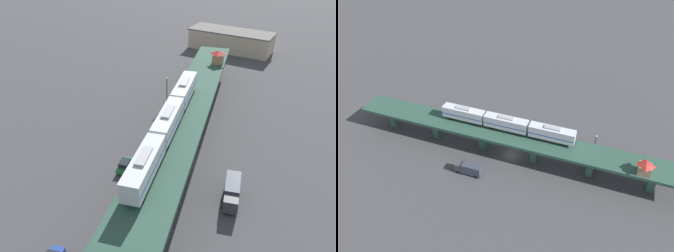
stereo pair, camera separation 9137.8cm
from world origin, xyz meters
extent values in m
plane|color=#38383A|center=(0.00, 0.00, 0.00)|extent=(400.00, 400.00, 0.00)
cube|color=#244135|center=(0.00, 0.00, 6.66)|extent=(22.12, 92.22, 0.80)
cube|color=#2D5142|center=(5.78, -38.06, 3.13)|extent=(2.05, 2.05, 6.26)
cube|color=#2D5142|center=(3.53, -23.23, 3.13)|extent=(2.05, 2.05, 6.26)
cube|color=#2D5142|center=(1.28, -8.40, 3.13)|extent=(2.05, 2.05, 6.26)
cube|color=#2D5142|center=(-0.98, 6.43, 3.13)|extent=(2.05, 2.05, 6.26)
cube|color=#2D5142|center=(-3.23, 21.26, 3.13)|extent=(2.05, 2.05, 6.26)
cube|color=#2D5142|center=(-5.48, 36.09, 3.13)|extent=(2.05, 2.05, 6.26)
cube|color=#ADB2BA|center=(0.82, -14.70, 9.60)|extent=(4.57, 12.28, 3.10)
cube|color=navy|center=(0.82, -14.70, 9.30)|extent=(4.57, 12.05, 0.24)
cube|color=gray|center=(0.82, -14.70, 11.33)|extent=(2.02, 4.36, 0.36)
cylinder|color=black|center=(0.27, -19.03, 7.48)|extent=(0.34, 0.86, 0.84)
cylinder|color=black|center=(2.62, -18.67, 7.48)|extent=(0.34, 0.86, 0.84)
cylinder|color=black|center=(-0.99, -10.72, 7.48)|extent=(0.34, 0.86, 0.84)
cylinder|color=black|center=(1.36, -10.36, 7.48)|extent=(0.34, 0.86, 0.84)
cube|color=#ADB2BA|center=(-1.08, -2.24, 9.60)|extent=(4.57, 12.28, 3.10)
cube|color=navy|center=(-1.08, -2.24, 9.30)|extent=(4.57, 12.05, 0.24)
cube|color=gray|center=(-1.08, -2.24, 11.33)|extent=(2.02, 4.36, 0.36)
cylinder|color=black|center=(-1.62, -6.57, 7.48)|extent=(0.34, 0.86, 0.84)
cylinder|color=black|center=(0.73, -6.21, 7.48)|extent=(0.34, 0.86, 0.84)
cylinder|color=black|center=(-2.88, 1.74, 7.48)|extent=(0.34, 0.86, 0.84)
cylinder|color=black|center=(-0.53, 2.09, 7.48)|extent=(0.34, 0.86, 0.84)
cube|color=#ADB2BA|center=(-2.97, 10.22, 9.60)|extent=(4.57, 12.28, 3.10)
cube|color=navy|center=(-2.97, 10.22, 9.30)|extent=(4.57, 12.05, 0.24)
cube|color=gray|center=(-2.97, 10.22, 11.33)|extent=(2.02, 4.36, 0.36)
cylinder|color=black|center=(-3.51, 5.89, 7.48)|extent=(0.34, 0.86, 0.84)
cylinder|color=black|center=(-1.16, 6.25, 7.48)|extent=(0.34, 0.86, 0.84)
cylinder|color=black|center=(-4.78, 14.19, 7.48)|extent=(0.34, 0.86, 0.84)
cylinder|color=black|center=(-2.42, 14.55, 7.48)|extent=(0.34, 0.86, 0.84)
cube|color=#8C7251|center=(-2.66, 33.50, 8.31)|extent=(3.19, 3.19, 2.50)
pyramid|color=maroon|center=(-2.66, 33.50, 10.01)|extent=(3.67, 3.67, 0.90)
cube|color=silver|center=(-7.76, 21.12, 0.73)|extent=(1.92, 4.45, 0.80)
cube|color=#1E2328|center=(-7.77, 20.97, 1.51)|extent=(1.70, 2.24, 0.76)
cylinder|color=black|center=(-8.66, 19.72, 0.33)|extent=(0.26, 0.67, 0.66)
cylinder|color=black|center=(-6.95, 19.67, 0.33)|extent=(0.26, 0.67, 0.66)
cylinder|color=black|center=(-8.58, 22.58, 0.33)|extent=(0.26, 0.67, 0.66)
cylinder|color=black|center=(-6.87, 22.53, 0.33)|extent=(0.26, 0.67, 0.66)
cube|color=#233D93|center=(-6.55, -27.24, 0.73)|extent=(2.66, 4.68, 0.80)
cube|color=#1E2328|center=(-6.52, -27.39, 1.51)|extent=(2.06, 2.49, 0.76)
cylinder|color=black|center=(-7.09, -28.82, 0.33)|extent=(0.37, 0.70, 0.66)
cylinder|color=black|center=(-5.42, -28.47, 0.33)|extent=(0.37, 0.70, 0.66)
cylinder|color=black|center=(-7.68, -26.02, 0.33)|extent=(0.37, 0.70, 0.66)
cylinder|color=black|center=(-6.00, -25.67, 0.33)|extent=(0.37, 0.70, 0.66)
cube|color=#1E6638|center=(-7.72, -6.25, 0.73)|extent=(2.38, 4.60, 0.80)
cube|color=#1E2328|center=(-7.70, -6.40, 1.51)|extent=(1.92, 2.40, 0.76)
cylinder|color=black|center=(-8.38, -7.78, 0.33)|extent=(0.33, 0.69, 0.66)
cylinder|color=black|center=(-6.68, -7.55, 0.33)|extent=(0.33, 0.69, 0.66)
cylinder|color=black|center=(-8.77, -4.95, 0.33)|extent=(0.33, 0.69, 0.66)
cylinder|color=black|center=(-7.07, -4.72, 0.33)|extent=(0.33, 0.69, 0.66)
cube|color=#333338|center=(12.18, -8.83, 1.65)|extent=(2.51, 2.35, 2.30)
cube|color=#2D333D|center=(11.56, -5.29, 1.85)|extent=(3.17, 5.52, 2.70)
cylinder|color=black|center=(11.21, -9.00, 0.50)|extent=(0.52, 1.05, 1.00)
cylinder|color=black|center=(13.16, -8.66, 0.50)|extent=(0.52, 1.05, 1.00)
cylinder|color=black|center=(10.27, -3.93, 0.50)|extent=(0.52, 1.05, 1.00)
cylinder|color=black|center=(12.31, -3.57, 0.50)|extent=(0.52, 1.05, 1.00)
cylinder|color=black|center=(-11.09, 19.91, 3.25)|extent=(0.20, 0.20, 6.50)
sphere|color=beige|center=(-11.09, 19.91, 6.72)|extent=(0.44, 0.44, 0.44)
camera|label=1|loc=(17.90, -45.54, 37.84)|focal=35.00mm
camera|label=2|loc=(59.86, 31.97, 61.97)|focal=35.00mm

